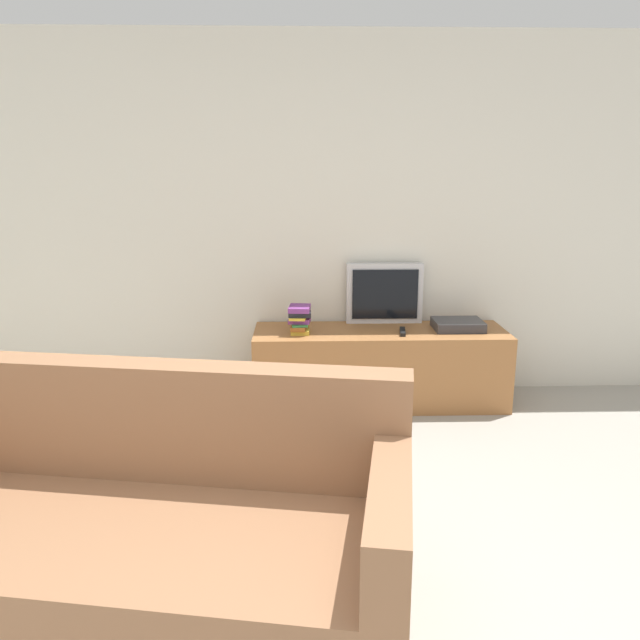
{
  "coord_description": "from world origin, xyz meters",
  "views": [
    {
      "loc": [
        -0.04,
        -1.57,
        1.68
      ],
      "look_at": [
        0.08,
        2.39,
        0.7
      ],
      "focal_mm": 35.0,
      "sensor_mm": 36.0,
      "label": 1
    }
  ],
  "objects_px": {
    "book_stack": "(299,319)",
    "couch": "(122,540)",
    "remote_on_stand": "(403,332)",
    "television": "(384,293)",
    "tv_stand": "(379,367)",
    "set_top_box": "(458,325)"
  },
  "relations": [
    {
      "from": "remote_on_stand",
      "to": "television",
      "type": "bearing_deg",
      "value": 106.26
    },
    {
      "from": "tv_stand",
      "to": "remote_on_stand",
      "type": "bearing_deg",
      "value": -30.46
    },
    {
      "from": "tv_stand",
      "to": "couch",
      "type": "relative_size",
      "value": 0.79
    },
    {
      "from": "couch",
      "to": "book_stack",
      "type": "distance_m",
      "value": 2.24
    },
    {
      "from": "television",
      "to": "couch",
      "type": "xyz_separation_m",
      "value": [
        -1.3,
        -2.38,
        -0.47
      ]
    },
    {
      "from": "couch",
      "to": "book_stack",
      "type": "height_order",
      "value": "couch"
    },
    {
      "from": "book_stack",
      "to": "couch",
      "type": "bearing_deg",
      "value": -107.7
    },
    {
      "from": "couch",
      "to": "set_top_box",
      "type": "bearing_deg",
      "value": 59.77
    },
    {
      "from": "tv_stand",
      "to": "remote_on_stand",
      "type": "xyz_separation_m",
      "value": [
        0.15,
        -0.09,
        0.28
      ]
    },
    {
      "from": "book_stack",
      "to": "remote_on_stand",
      "type": "relative_size",
      "value": 1.15
    },
    {
      "from": "television",
      "to": "remote_on_stand",
      "type": "distance_m",
      "value": 0.39
    },
    {
      "from": "book_stack",
      "to": "television",
      "type": "bearing_deg",
      "value": 23.82
    },
    {
      "from": "remote_on_stand",
      "to": "set_top_box",
      "type": "xyz_separation_m",
      "value": [
        0.41,
        0.1,
        0.02
      ]
    },
    {
      "from": "couch",
      "to": "tv_stand",
      "type": "bearing_deg",
      "value": 69.51
    },
    {
      "from": "tv_stand",
      "to": "television",
      "type": "height_order",
      "value": "television"
    },
    {
      "from": "couch",
      "to": "book_stack",
      "type": "xyz_separation_m",
      "value": [
        0.67,
        2.11,
        0.35
      ]
    },
    {
      "from": "set_top_box",
      "to": "remote_on_stand",
      "type": "bearing_deg",
      "value": -166.79
    },
    {
      "from": "television",
      "to": "couch",
      "type": "relative_size",
      "value": 0.25
    },
    {
      "from": "remote_on_stand",
      "to": "set_top_box",
      "type": "bearing_deg",
      "value": 13.21
    },
    {
      "from": "book_stack",
      "to": "set_top_box",
      "type": "distance_m",
      "value": 1.14
    },
    {
      "from": "tv_stand",
      "to": "set_top_box",
      "type": "distance_m",
      "value": 0.64
    },
    {
      "from": "tv_stand",
      "to": "remote_on_stand",
      "type": "relative_size",
      "value": 9.25
    }
  ]
}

